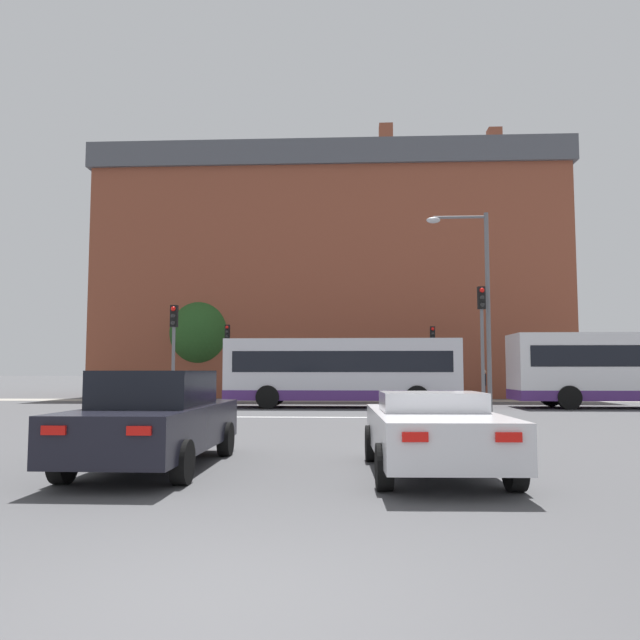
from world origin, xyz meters
TOP-DOWN VIEW (x-y plane):
  - ground_plane at (0.00, 0.00)m, footprint 400.00×400.00m
  - stop_line_strip at (0.00, 17.50)m, footprint 8.43×0.30m
  - far_pavement at (0.00, 29.84)m, footprint 69.37×2.50m
  - brick_civic_building at (-0.38, 38.21)m, footprint 29.54×12.67m
  - car_saloon_left at (-2.35, 5.99)m, footprint 1.97×4.93m
  - car_roadster_right at (2.19, 5.60)m, footprint 2.06×4.52m
  - bus_crossing_lead at (0.55, 23.44)m, footprint 10.26×2.70m
  - bus_crossing_trailing at (13.31, 23.52)m, footprint 10.48×2.70m
  - traffic_light_near_left at (-5.52, 17.98)m, footprint 0.26×0.31m
  - traffic_light_far_left at (-5.76, 29.18)m, footprint 0.26×0.31m
  - traffic_light_near_right at (5.56, 17.78)m, footprint 0.26×0.31m
  - traffic_light_far_right at (5.35, 29.33)m, footprint 0.26×0.31m
  - street_lamp_junction at (5.51, 18.23)m, footprint 2.25×0.36m
  - pedestrian_waiting at (8.29, 30.50)m, footprint 0.29×0.43m
  - pedestrian_walking_east at (-0.05, 30.08)m, footprint 0.26×0.42m
  - tree_by_building at (-8.10, 33.31)m, footprint 4.20×4.20m

SIDE VIEW (x-z plane):
  - ground_plane at x=0.00m, z-range 0.00..0.00m
  - stop_line_strip at x=0.00m, z-range 0.00..0.01m
  - far_pavement at x=0.00m, z-range 0.00..0.01m
  - car_roadster_right at x=2.19m, z-range 0.04..1.31m
  - car_saloon_left at x=-2.35m, z-range 0.00..1.62m
  - pedestrian_waiting at x=8.29m, z-range 0.15..1.84m
  - pedestrian_walking_east at x=-0.05m, z-range 0.17..1.96m
  - bus_crossing_lead at x=0.55m, z-range 0.11..3.12m
  - bus_crossing_trailing at x=13.31m, z-range 0.12..3.36m
  - traffic_light_far_right at x=5.35m, z-range 0.70..4.71m
  - traffic_light_near_left at x=-5.52m, z-range 0.70..4.71m
  - traffic_light_far_left at x=-5.76m, z-range 0.71..4.84m
  - traffic_light_near_right at x=5.56m, z-range 0.77..5.36m
  - tree_by_building at x=-8.10m, z-range 0.84..6.94m
  - street_lamp_junction at x=5.51m, z-range 0.82..8.19m
  - brick_civic_building at x=-0.38m, z-range -1.15..16.82m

